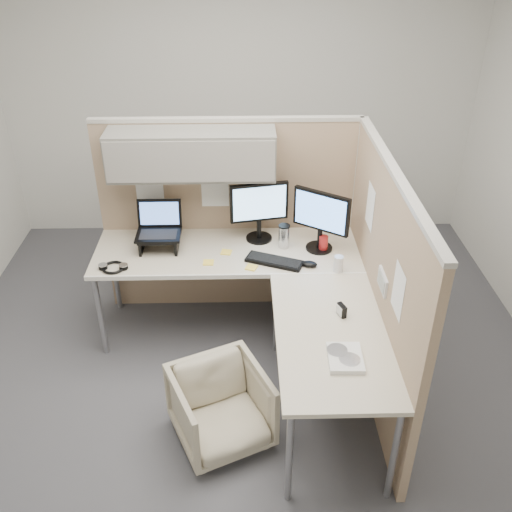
{
  "coord_description": "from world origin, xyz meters",
  "views": [
    {
      "loc": [
        0.02,
        -3.13,
        2.93
      ],
      "look_at": [
        0.1,
        0.25,
        0.85
      ],
      "focal_mm": 40.0,
      "sensor_mm": 36.0,
      "label": 1
    }
  ],
  "objects_px": {
    "monitor_left": "(259,207)",
    "keyboard": "(274,261)",
    "desk": "(260,285)",
    "office_chair": "(221,405)"
  },
  "relations": [
    {
      "from": "desk",
      "to": "monitor_left",
      "type": "xyz_separation_m",
      "value": [
        0.01,
        0.57,
        0.32
      ]
    },
    {
      "from": "desk",
      "to": "keyboard",
      "type": "relative_size",
      "value": 4.84
    },
    {
      "from": "monitor_left",
      "to": "keyboard",
      "type": "distance_m",
      "value": 0.45
    },
    {
      "from": "monitor_left",
      "to": "keyboard",
      "type": "bearing_deg",
      "value": -84.98
    },
    {
      "from": "monitor_left",
      "to": "keyboard",
      "type": "relative_size",
      "value": 1.13
    },
    {
      "from": "monitor_left",
      "to": "office_chair",
      "type": "bearing_deg",
      "value": -113.02
    },
    {
      "from": "monitor_left",
      "to": "keyboard",
      "type": "height_order",
      "value": "monitor_left"
    },
    {
      "from": "desk",
      "to": "keyboard",
      "type": "xyz_separation_m",
      "value": [
        0.11,
        0.22,
        0.05
      ]
    },
    {
      "from": "desk",
      "to": "keyboard",
      "type": "bearing_deg",
      "value": 63.82
    },
    {
      "from": "desk",
      "to": "office_chair",
      "type": "xyz_separation_m",
      "value": [
        -0.26,
        -0.72,
        -0.4
      ]
    }
  ]
}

